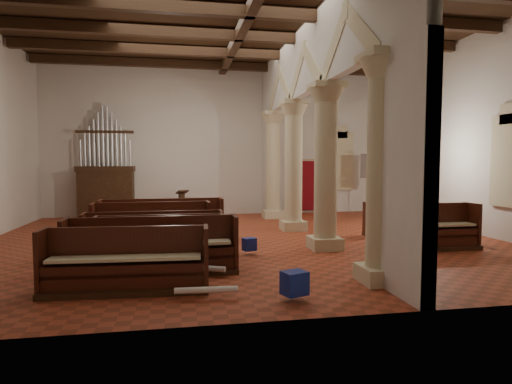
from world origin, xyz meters
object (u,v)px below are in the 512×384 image
object	(u,v)px
pipe_organ	(106,183)
nave_pew_0	(127,271)
aisle_pew_0	(439,234)
lectern	(182,206)
processional_banner	(368,196)

from	to	relation	value
pipe_organ	nave_pew_0	xyz separation A→B (m)	(1.86, -9.76, -1.01)
pipe_organ	aisle_pew_0	bearing A→B (deg)	-39.39
lectern	aisle_pew_0	bearing A→B (deg)	-74.10
pipe_organ	lectern	distance (m)	2.98
lectern	aisle_pew_0	distance (m)	9.76
pipe_organ	lectern	size ratio (longest dim) A/B	4.12
pipe_organ	aisle_pew_0	xyz separation A→B (m)	(9.11, -7.48, -0.99)
aisle_pew_0	lectern	bearing A→B (deg)	129.09
aisle_pew_0	processional_banner	bearing A→B (deg)	80.59
lectern	processional_banner	size ratio (longest dim) A/B	0.40
processional_banner	aisle_pew_0	distance (m)	6.15
nave_pew_0	aisle_pew_0	size ratio (longest dim) A/B	1.43
lectern	nave_pew_0	world-z (taller)	nave_pew_0
nave_pew_0	aisle_pew_0	distance (m)	7.60
pipe_organ	aisle_pew_0	size ratio (longest dim) A/B	2.30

